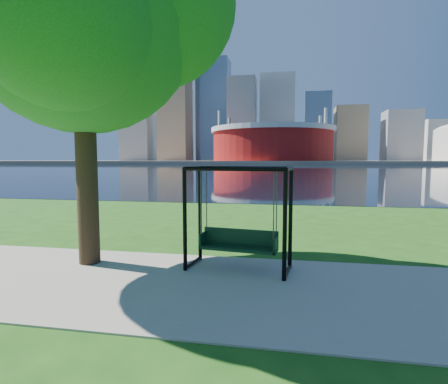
# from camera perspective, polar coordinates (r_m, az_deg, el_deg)

# --- Properties ---
(ground) EXTENTS (900.00, 900.00, 0.00)m
(ground) POSITION_cam_1_polar(r_m,az_deg,el_deg) (7.18, 1.94, -14.10)
(ground) COLOR #1E5114
(ground) RESTS_ON ground
(path) EXTENTS (120.00, 4.00, 0.03)m
(path) POSITION_cam_1_polar(r_m,az_deg,el_deg) (6.71, 1.29, -15.38)
(path) COLOR #9E937F
(path) RESTS_ON ground
(river) EXTENTS (900.00, 180.00, 0.02)m
(river) POSITION_cam_1_polar(r_m,az_deg,el_deg) (108.73, 9.92, 3.89)
(river) COLOR black
(river) RESTS_ON ground
(far_bank) EXTENTS (900.00, 228.00, 2.00)m
(far_bank) POSITION_cam_1_polar(r_m,az_deg,el_deg) (312.71, 10.27, 4.87)
(far_bank) COLOR #937F60
(far_bank) RESTS_ON ground
(stadium) EXTENTS (83.00, 83.00, 32.00)m
(stadium) POSITION_cam_1_polar(r_m,az_deg,el_deg) (242.24, 7.88, 7.96)
(stadium) COLOR maroon
(stadium) RESTS_ON far_bank
(skyline) EXTENTS (392.00, 66.00, 96.50)m
(skyline) POSITION_cam_1_polar(r_m,az_deg,el_deg) (327.86, 9.62, 11.00)
(skyline) COLOR gray
(skyline) RESTS_ON far_bank
(swing) EXTENTS (2.30, 1.23, 2.24)m
(swing) POSITION_cam_1_polar(r_m,az_deg,el_deg) (7.51, 2.39, -4.68)
(swing) COLOR black
(swing) RESTS_ON ground
(park_tree) EXTENTS (6.56, 5.92, 8.14)m
(park_tree) POSITION_cam_1_polar(r_m,az_deg,el_deg) (9.13, -22.42, 25.89)
(park_tree) COLOR black
(park_tree) RESTS_ON ground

